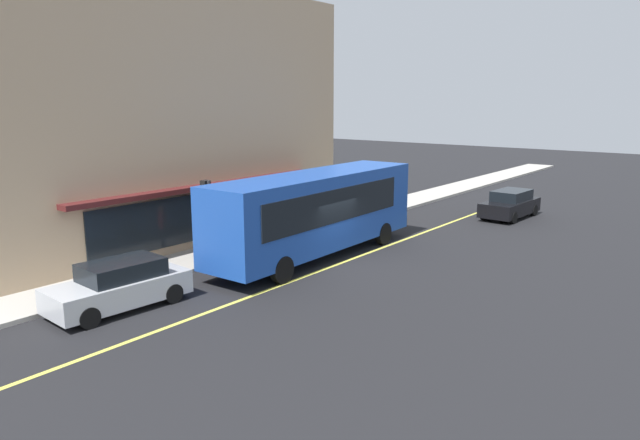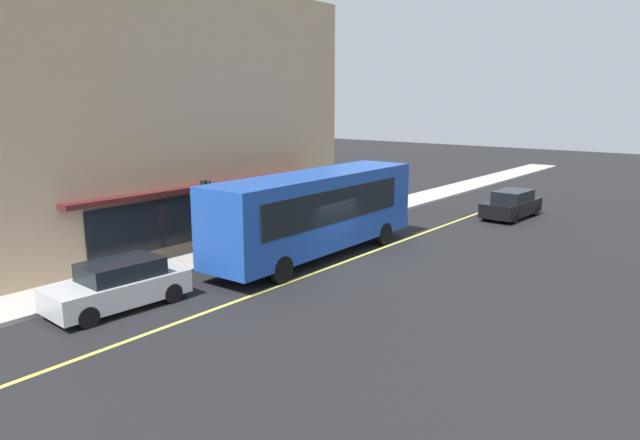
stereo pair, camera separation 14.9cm
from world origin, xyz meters
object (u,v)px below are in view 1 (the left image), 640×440
car_black (510,204)px  traffic_light (207,201)px  bus (317,210)px  pedestrian_by_curb (325,205)px  pedestrian_near_storefront (197,230)px  car_silver (120,286)px

car_black → traffic_light: bearing=159.8°
bus → pedestrian_by_curb: 5.32m
pedestrian_near_storefront → car_black: bearing=-22.6°
traffic_light → pedestrian_near_storefront: 1.50m
car_black → pedestrian_by_curb: 10.68m
traffic_light → car_silver: 5.66m
car_black → car_silver: bearing=168.5°
car_black → pedestrian_by_curb: (-8.64, 6.26, 0.49)m
car_silver → pedestrian_near_storefront: (5.17, 2.46, 0.51)m
pedestrian_by_curb → traffic_light: bearing=-178.6°
bus → pedestrian_near_storefront: bus is taller
bus → car_black: bus is taller
traffic_light → car_silver: (-5.10, -1.68, -1.79)m
traffic_light → car_silver: size_ratio=0.73×
car_black → bus: bearing=165.7°
traffic_light → car_black: bearing=-20.2°
bus → traffic_light: 4.45m
car_black → pedestrian_near_storefront: bearing=157.4°
bus → pedestrian_near_storefront: 4.94m
traffic_light → pedestrian_near_storefront: bearing=84.8°
car_silver → pedestrian_near_storefront: size_ratio=2.41×
bus → car_black: (13.01, -3.32, -1.24)m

